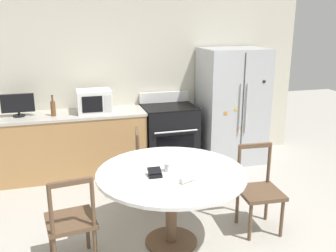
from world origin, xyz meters
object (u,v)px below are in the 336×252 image
Objects in this scene: counter_bottle at (53,108)px; candle_glass at (169,168)px; oven_range at (169,135)px; dining_chair_right at (259,191)px; countertop_tv at (18,104)px; dining_chair_far at (151,167)px; refrigerator at (232,106)px; wallet at (155,173)px; dining_chair_left at (71,222)px; microwave at (94,101)px.

counter_bottle is 3.39× the size of candle_glass.
dining_chair_right is at bearing -78.76° from oven_range.
dining_chair_far is (1.55, -1.11, -0.63)m from countertop_tv.
countertop_tv is 2.55m from candle_glass.
wallet is at bearing -130.31° from refrigerator.
dining_chair_left reaches higher than wallet.
wallet is at bearing -57.56° from countertop_tv.
wallet is (0.90, -2.03, -0.21)m from counter_bottle.
counter_bottle reaches higher than dining_chair_left.
microwave is 0.52× the size of dining_chair_left.
candle_glass is 0.17m from wallet.
dining_chair_far is 1.43m from dining_chair_left.
dining_chair_right is 10.78× the size of candle_glass.
counter_bottle is 2.17× the size of wallet.
countertop_tv is at bearing 177.83° from microwave.
counter_bottle is at bearing -123.18° from dining_chair_far.
refrigerator reaches higher than microwave.
dining_chair_right is (0.93, -0.95, 0.00)m from dining_chair_far.
refrigerator reaches higher than wallet.
refrigerator reaches higher than oven_range.
dining_chair_right is (0.40, -2.01, -0.03)m from oven_range.
refrigerator is 2.66m from wallet.
oven_range is 2.23m from wallet.
microwave is at bearing 71.54° from dining_chair_left.
microwave is at bearing 179.46° from oven_range.
oven_range reaches higher than dining_chair_right.
candle_glass is at bearing 3.66° from dining_chair_right.
countertop_tv is 3.29m from dining_chair_right.
refrigerator reaches higher than dining_chair_left.
dining_chair_far is (0.55, -1.07, -0.62)m from microwave.
dining_chair_far is 1.01m from candle_glass.
refrigerator is at bearing -1.73° from microwave.
dining_chair_far is at bearing -41.39° from dining_chair_right.
counter_bottle reaches higher than candle_glass.
counter_bottle is at bearing -173.70° from microwave.
dining_chair_far is (-1.51, -1.01, -0.44)m from refrigerator.
oven_range is at bearing 47.24° from dining_chair_left.
dining_chair_right is (2.48, -2.06, -0.63)m from countertop_tv.
dining_chair_left is (-0.98, -1.05, 0.00)m from dining_chair_far.
dining_chair_left is at bearing -101.33° from microwave.
countertop_tv is 3.22× the size of wallet.
dining_chair_far reaches higher than wallet.
dining_chair_right reaches higher than wallet.
dining_chair_left is (-0.42, -2.12, -0.62)m from microwave.
dining_chair_left is 6.90× the size of wallet.
oven_range is at bearing 73.78° from candle_glass.
oven_range is 2.59m from dining_chair_left.
countertop_tv is at bearing 178.12° from refrigerator.
microwave is at bearing -2.17° from countertop_tv.
oven_range is 1.73m from counter_bottle.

